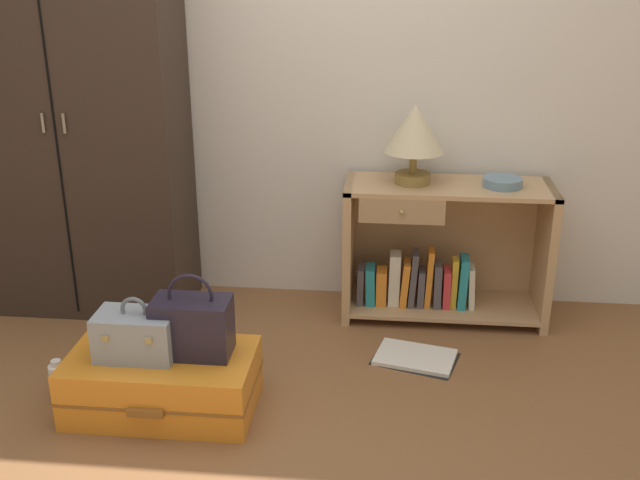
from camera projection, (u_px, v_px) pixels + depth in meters
ground_plane at (263, 456)px, 2.75m from camera, size 9.00×9.00×0.00m
back_wall at (309, 46)px, 3.67m from camera, size 6.40×0.10×2.60m
wardrobe at (74, 113)px, 3.61m from camera, size 1.03×0.47×2.01m
bookshelf at (438, 253)px, 3.72m from camera, size 1.00×0.39×0.69m
table_lamp at (415, 132)px, 3.51m from camera, size 0.29×0.29×0.38m
bowl at (502, 182)px, 3.54m from camera, size 0.19×0.19×0.04m
suitcase_large at (163, 382)px, 3.00m from camera, size 0.75×0.44×0.24m
train_case at (136, 335)px, 2.91m from camera, size 0.31×0.20×0.26m
handbag at (192, 326)px, 2.93m from camera, size 0.30×0.17×0.34m
bottle at (59, 381)px, 3.08m from camera, size 0.07×0.07×0.18m
open_book_on_floor at (415, 358)px, 3.40m from camera, size 0.42×0.35×0.02m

